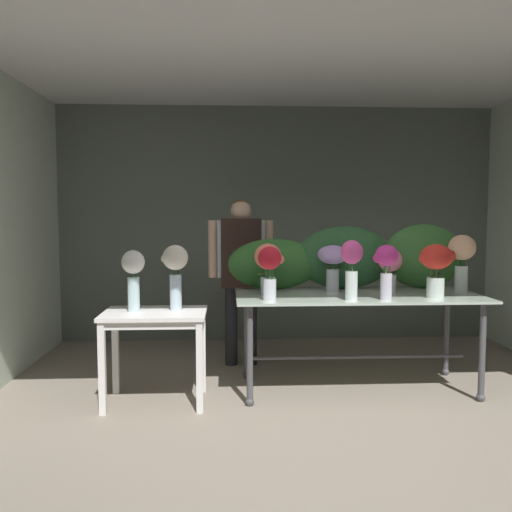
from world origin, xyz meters
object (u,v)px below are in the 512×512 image
object	(u,v)px
vase_magenta_snapdragons	(386,265)
vase_crimson_carnations	(270,267)
side_table_white	(155,324)
vase_coral_ranunculus	(268,263)
vase_scarlet_peonies	(436,264)
florist	(241,263)
vase_lilac_lilies	(333,261)
vase_cream_lisianthus_tall	(175,269)
vase_rosy_anemones	(390,266)
vase_peach_hydrangea	(461,256)
display_table_glass	(357,308)
vase_white_roses_tall	(134,274)
vase_fuchsia_freesia	(352,265)

from	to	relation	value
vase_magenta_snapdragons	vase_crimson_carnations	bearing A→B (deg)	178.08
side_table_white	vase_coral_ranunculus	world-z (taller)	vase_coral_ranunculus
vase_coral_ranunculus	vase_scarlet_peonies	xyz separation A→B (m)	(1.32, -0.25, 0.01)
florist	vase_crimson_carnations	distance (m)	1.09
florist	vase_lilac_lilies	bearing A→B (deg)	-39.57
vase_crimson_carnations	vase_cream_lisianthus_tall	xyz separation A→B (m)	(-0.74, 0.10, -0.02)
vase_rosy_anemones	side_table_white	bearing A→B (deg)	-171.09
florist	vase_rosy_anemones	distance (m)	1.44
florist	vase_lilac_lilies	world-z (taller)	florist
vase_lilac_lilies	vase_scarlet_peonies	bearing A→B (deg)	-26.53
vase_rosy_anemones	vase_cream_lisianthus_tall	distance (m)	1.80
vase_peach_hydrangea	display_table_glass	bearing A→B (deg)	-176.91
side_table_white	vase_peach_hydrangea	xyz separation A→B (m)	(2.55, 0.28, 0.50)
vase_peach_hydrangea	vase_white_roses_tall	bearing A→B (deg)	-174.09
display_table_glass	vase_white_roses_tall	bearing A→B (deg)	-172.69
vase_scarlet_peonies	vase_crimson_carnations	world-z (taller)	vase_scarlet_peonies
vase_peach_hydrangea	vase_crimson_carnations	bearing A→B (deg)	-168.92
vase_rosy_anemones	vase_scarlet_peonies	world-z (taller)	vase_scarlet_peonies
side_table_white	vase_lilac_lilies	bearing A→B (deg)	14.69
display_table_glass	vase_cream_lisianthus_tall	world-z (taller)	vase_cream_lisianthus_tall
vase_lilac_lilies	vase_cream_lisianthus_tall	size ratio (longest dim) A/B	0.78
vase_fuchsia_freesia	vase_crimson_carnations	distance (m)	0.63
vase_magenta_snapdragons	vase_scarlet_peonies	bearing A→B (deg)	10.50
vase_magenta_snapdragons	vase_lilac_lilies	size ratio (longest dim) A/B	1.07
vase_rosy_anemones	vase_white_roses_tall	size ratio (longest dim) A/B	0.79
vase_fuchsia_freesia	vase_rosy_anemones	size ratio (longest dim) A/B	1.24
display_table_glass	vase_cream_lisianthus_tall	xyz separation A→B (m)	(-1.49, -0.18, 0.36)
florist	vase_lilac_lilies	size ratio (longest dim) A/B	4.03
vase_magenta_snapdragons	vase_lilac_lilies	distance (m)	0.56
vase_lilac_lilies	vase_white_roses_tall	xyz separation A→B (m)	(-1.63, -0.38, -0.06)
florist	vase_scarlet_peonies	world-z (taller)	florist
florist	vase_coral_ranunculus	distance (m)	0.80
vase_rosy_anemones	vase_white_roses_tall	bearing A→B (deg)	-171.76
vase_fuchsia_freesia	display_table_glass	bearing A→B (deg)	67.91
florist	vase_rosy_anemones	size ratio (longest dim) A/B	4.30
display_table_glass	vase_lilac_lilies	xyz separation A→B (m)	(-0.18, 0.15, 0.38)
vase_fuchsia_freesia	florist	bearing A→B (deg)	127.01
vase_lilac_lilies	vase_fuchsia_freesia	bearing A→B (deg)	-83.06
vase_peach_hydrangea	vase_lilac_lilies	bearing A→B (deg)	174.52
vase_peach_hydrangea	vase_magenta_snapdragons	world-z (taller)	vase_peach_hydrangea
display_table_glass	vase_fuchsia_freesia	xyz separation A→B (m)	(-0.13, -0.31, 0.40)
florist	vase_peach_hydrangea	size ratio (longest dim) A/B	3.28
florist	vase_fuchsia_freesia	size ratio (longest dim) A/B	3.46
side_table_white	vase_rosy_anemones	xyz separation A→B (m)	(1.94, 0.30, 0.41)
vase_crimson_carnations	vase_lilac_lilies	bearing A→B (deg)	36.71
vase_crimson_carnations	side_table_white	bearing A→B (deg)	177.25
side_table_white	vase_coral_ranunculus	xyz separation A→B (m)	(0.90, 0.25, 0.45)
display_table_glass	vase_fuchsia_freesia	bearing A→B (deg)	-112.09
vase_magenta_snapdragons	vase_cream_lisianthus_tall	world-z (taller)	vase_magenta_snapdragons
display_table_glass	vase_coral_ranunculus	distance (m)	0.84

